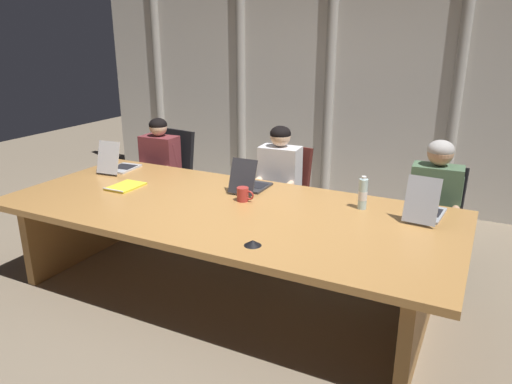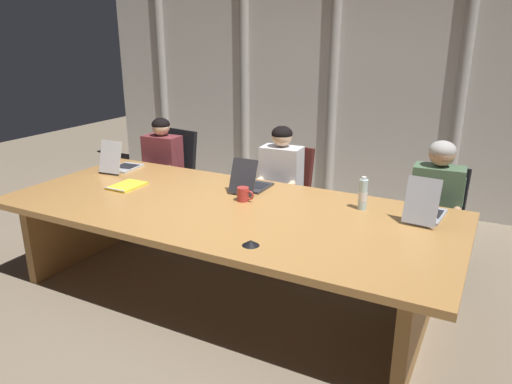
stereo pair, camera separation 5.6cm
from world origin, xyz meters
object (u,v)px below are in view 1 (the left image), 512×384
person_left_end (156,166)px  conference_mic_left_side (253,243)px  water_bottle_primary (363,194)px  office_chair_center (428,233)px  laptop_center (425,209)px  person_left_mid (276,181)px  coffee_mug_near (243,194)px  office_chair_left_mid (281,207)px  laptop_left_mid (250,183)px  laptop_left_end (118,165)px  spiral_notepad (125,186)px  office_chair_left_end (168,187)px  person_center (434,203)px

person_left_end → conference_mic_left_side: bearing=50.1°
water_bottle_primary → office_chair_center: bearing=58.4°
laptop_center → person_left_mid: person_left_mid is taller
laptop_center → coffee_mug_near: 1.34m
laptop_center → office_chair_left_mid: bearing=69.1°
laptop_left_mid → person_left_mid: bearing=-1.2°
office_chair_left_mid → person_left_end: person_left_end is taller
laptop_center → laptop_left_end: bearing=95.2°
office_chair_left_mid → conference_mic_left_side: (0.53, -1.63, 0.39)m
conference_mic_left_side → spiral_notepad: conference_mic_left_side is taller
office_chair_left_mid → person_left_mid: 0.35m
water_bottle_primary → coffee_mug_near: 0.91m
laptop_left_end → office_chair_center: laptop_left_end is taller
office_chair_left_end → person_left_mid: (1.36, -0.16, 0.30)m
laptop_left_end → person_center: size_ratio=0.36×
laptop_center → person_left_end: size_ratio=0.40×
conference_mic_left_side → office_chair_left_end: bearing=138.9°
office_chair_left_end → laptop_left_mid: bearing=72.3°
office_chair_left_end → laptop_center: bearing=84.5°
person_left_mid → laptop_center: bearing=66.4°
office_chair_left_end → person_left_end: 0.33m
laptop_center → coffee_mug_near: size_ratio=3.15×
laptop_left_mid → laptop_center: (1.39, -0.01, 0.01)m
laptop_left_end → person_left_end: bearing=-6.1°
laptop_center → conference_mic_left_side: bearing=142.3°
laptop_left_end → conference_mic_left_side: 2.12m
conference_mic_left_side → laptop_left_end: bearing=153.9°
person_left_end → spiral_notepad: size_ratio=3.69×
laptop_center → person_left_end: person_left_end is taller
office_chair_center → office_chair_left_end: bearing=-81.8°
laptop_left_mid → conference_mic_left_side: (0.52, -0.97, -0.04)m
person_center → laptop_center: bearing=-3.6°
person_center → coffee_mug_near: size_ratio=8.20×
coffee_mug_near → laptop_center: bearing=11.3°
person_center → water_bottle_primary: size_ratio=4.64×
laptop_center → spiral_notepad: size_ratio=1.46×
person_left_mid → person_center: bearing=86.7°
laptop_left_mid → spiral_notepad: 1.06m
laptop_left_mid → person_center: person_center is taller
laptop_left_end → person_left_mid: 1.50m
office_chair_center → water_bottle_primary: 0.94m
office_chair_center → person_left_mid: 1.40m
person_left_end → conference_mic_left_side: (1.90, -1.47, 0.10)m
person_center → laptop_left_mid: bearing=-73.1°
office_chair_left_end → conference_mic_left_side: size_ratio=8.78×
laptop_center → person_left_mid: size_ratio=0.38×
office_chair_left_end → water_bottle_primary: (2.30, -0.69, 0.48)m
conference_mic_left_side → person_center: bearing=59.2°
laptop_left_end → person_left_mid: bearing=-74.2°
person_center → spiral_notepad: (-2.38, -0.92, 0.06)m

